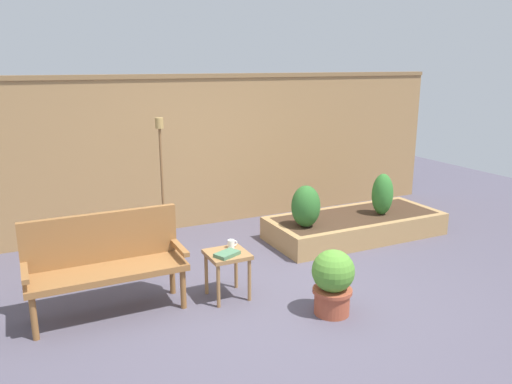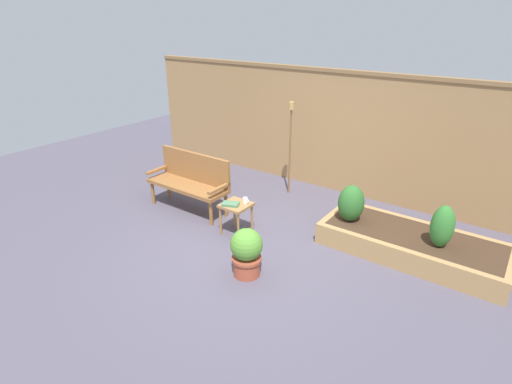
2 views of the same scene
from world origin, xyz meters
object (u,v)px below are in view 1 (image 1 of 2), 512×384
Objects in this scene: side_table at (227,260)px; tiki_torch at (161,159)px; book_on_table at (227,254)px; potted_boxwood at (333,280)px; shrub_near_bench at (306,206)px; garden_bench at (105,257)px; shrub_far_corner at (382,194)px; cup_on_table at (231,244)px.

tiki_torch is at bearing 95.17° from side_table.
book_on_table is 1.04m from potted_boxwood.
shrub_near_bench is at bearing -30.17° from tiki_torch.
garden_bench reaches higher than potted_boxwood.
garden_bench is at bearing 152.23° from potted_boxwood.
potted_boxwood is 2.45m from shrub_far_corner.
garden_bench is 13.70× the size of cup_on_table.
book_on_table is 1.71m from shrub_near_bench.
shrub_near_bench reaches higher than book_on_table.
shrub_far_corner is (1.87, 1.57, 0.24)m from potted_boxwood.
cup_on_table is 1.76m from tiki_torch.
side_table is at bearing -84.83° from tiki_torch.
potted_boxwood is at bearing -52.15° from cup_on_table.
potted_boxwood is 2.76m from tiki_torch.
garden_bench is at bearing 139.81° from book_on_table.
shrub_near_bench is 1.90m from tiki_torch.
potted_boxwood is at bearing -112.75° from shrub_near_bench.
garden_bench is 0.87× the size of tiki_torch.
garden_bench is at bearing -123.31° from tiki_torch.
potted_boxwood reaches higher than cup_on_table.
shrub_near_bench reaches higher than side_table.
book_on_table is at bearing -113.43° from side_table.
garden_bench is 1.88m from tiki_torch.
side_table is 0.29× the size of tiki_torch.
cup_on_table is at bearing -164.12° from shrub_far_corner.
shrub_near_bench is at bearing 28.57° from cup_on_table.
shrub_far_corner is 2.97m from tiki_torch.
potted_boxwood reaches higher than book_on_table.
tiki_torch is (-0.16, 1.74, 0.74)m from side_table.
shrub_near_bench is (2.55, 0.58, 0.02)m from garden_bench.
garden_bench is 6.08× the size of book_on_table.
book_on_table is (1.10, -0.33, -0.05)m from garden_bench.
tiki_torch is at bearing 98.65° from cup_on_table.
tiki_torch is (-0.12, 1.82, 0.64)m from book_on_table.
book_on_table is 2.80m from shrub_far_corner.
shrub_far_corner is at bearing -18.18° from tiki_torch.
potted_boxwood is 0.38× the size of tiki_torch.
tiki_torch is at bearing 56.69° from garden_bench.
book_on_table is (-0.13, -0.18, -0.02)m from cup_on_table.
shrub_far_corner reaches higher than cup_on_table.
side_table is 1.06m from potted_boxwood.
shrub_near_bench is at bearing 8.39° from book_on_table.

